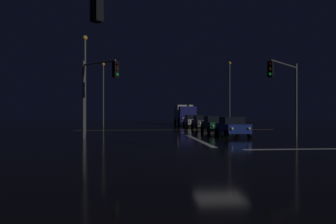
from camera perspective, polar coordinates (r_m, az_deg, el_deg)
name	(u,v)px	position (r m, az deg, el deg)	size (l,w,h in m)	color
ground	(220,151)	(17.36, 8.87, -6.62)	(120.00, 120.00, 0.10)	black
stop_line_north	(194,138)	(24.90, 4.48, -4.50)	(0.35, 13.22, 0.01)	white
centre_line_ns	(176,130)	(36.36, 1.36, -3.09)	(22.00, 0.15, 0.01)	yellow
sedan_blue	(232,126)	(27.24, 10.96, -2.43)	(2.02, 4.33, 1.57)	navy
sedan_green	(214,124)	(32.27, 7.97, -2.06)	(2.02, 4.33, 1.57)	#14512D
sedan_gray	(202,122)	(38.88, 5.85, -1.71)	(2.02, 4.33, 1.57)	slate
sedan_silver	(192,121)	(44.88, 4.16, -1.49)	(2.02, 4.33, 1.57)	#B7B7BC
box_truck	(184,114)	(52.65, 2.81, -0.28)	(2.68, 8.28, 3.08)	navy
traffic_signal_sw	(37,26)	(10.36, -21.60, 13.55)	(2.90, 2.90, 6.39)	#4C4C51
traffic_signal_nw	(97,84)	(24.00, -12.07, 4.71)	(2.80, 2.80, 5.71)	#4C4C51
traffic_signal_ne	(286,84)	(25.74, 19.54, 4.58)	(3.85, 3.85, 5.72)	#4C4C51
streetlamp_left_far	(103,90)	(46.39, -11.05, 3.81)	(0.44, 0.44, 8.72)	#424247
streetlamp_right_far	(230,89)	(47.99, 10.51, 3.93)	(0.44, 0.44, 9.13)	#424247
streetlamp_left_near	(85,77)	(30.57, -14.06, 5.84)	(0.44, 0.44, 8.77)	#424247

